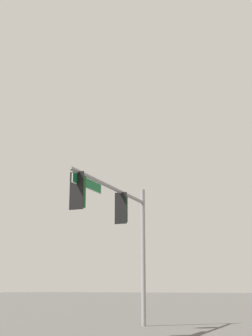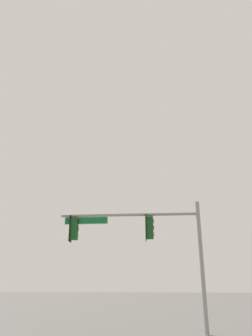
# 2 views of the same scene
# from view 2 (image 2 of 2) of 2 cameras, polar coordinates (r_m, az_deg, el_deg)

# --- Properties ---
(signal_pole_near) EXTENTS (6.85, 1.78, 6.03)m
(signal_pole_near) POSITION_cam_2_polar(r_m,az_deg,el_deg) (16.48, 2.60, -11.69)
(signal_pole_near) COLOR gray
(signal_pole_near) RESTS_ON ground_plane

